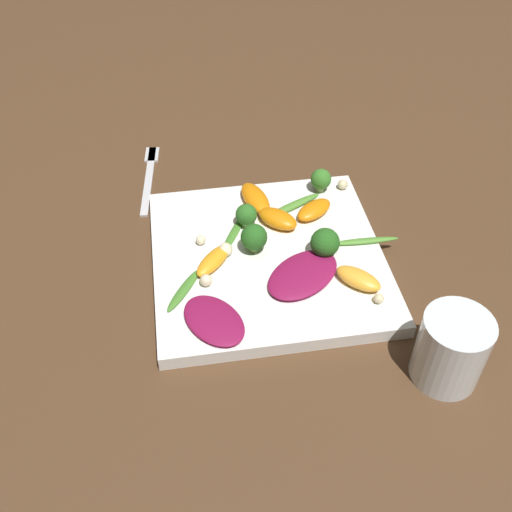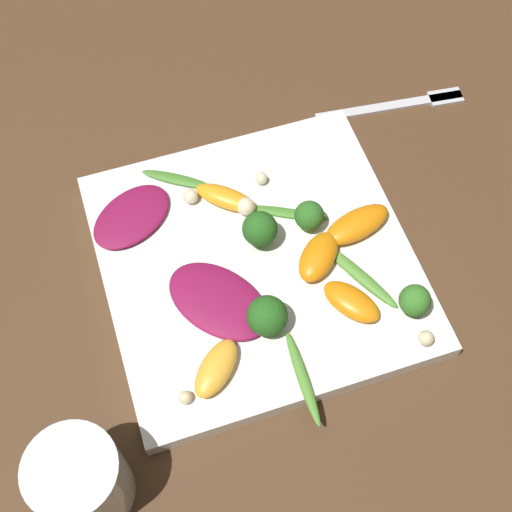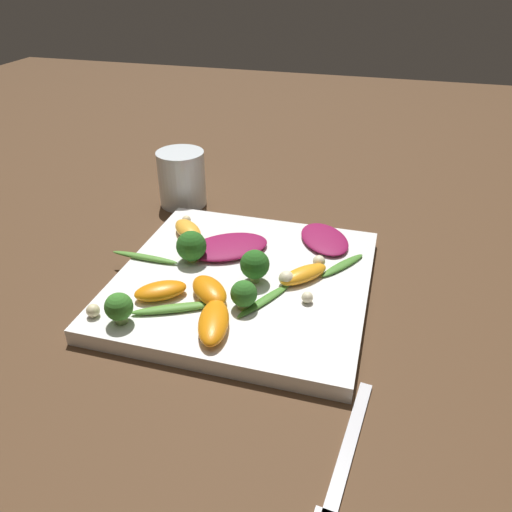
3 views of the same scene
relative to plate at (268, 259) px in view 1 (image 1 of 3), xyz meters
The scene contains 24 objects.
ground_plane 0.01m from the plate, ahead, with size 2.40×2.40×0.00m, color #4C331E.
plate is the anchor object (origin of this frame).
drinking_glass 0.26m from the plate, 39.03° to the left, with size 0.07×0.07×0.09m.
fork 0.27m from the plate, 147.02° to the right, with size 0.17×0.03×0.01m.
radicchio_leaf_0 0.06m from the plate, 35.51° to the left, with size 0.11×0.12×0.01m.
radicchio_leaf_1 0.13m from the plate, 37.73° to the right, with size 0.10×0.09×0.01m.
orange_segment_0 0.06m from the plate, 157.24° to the left, with size 0.06×0.06×0.02m.
orange_segment_1 0.10m from the plate, 131.39° to the left, with size 0.06×0.06×0.02m.
orange_segment_2 0.07m from the plate, 82.44° to the right, with size 0.06×0.06×0.02m.
orange_segment_3 0.10m from the plate, behind, with size 0.08×0.05×0.02m.
orange_segment_4 0.12m from the plate, 54.72° to the left, with size 0.06×0.06×0.02m.
broccoli_floret_0 0.07m from the plate, 162.27° to the right, with size 0.03×0.03×0.03m.
broccoli_floret_1 0.08m from the plate, 79.13° to the left, with size 0.04×0.04×0.04m.
broccoli_floret_2 0.15m from the plate, 140.67° to the left, with size 0.03×0.03×0.03m.
broccoli_floret_3 0.04m from the plate, 116.77° to the right, with size 0.03×0.03×0.04m.
arugula_sprig_0 0.13m from the plate, 87.88° to the left, with size 0.01×0.09×0.01m.
arugula_sprig_1 0.06m from the plate, 139.08° to the right, with size 0.08×0.05×0.00m.
arugula_sprig_2 0.12m from the plate, 65.99° to the right, with size 0.07×0.05×0.01m.
arugula_sprig_3 0.10m from the plate, 149.96° to the left, with size 0.05×0.09×0.01m.
macadamia_nut_0 0.09m from the plate, 63.01° to the right, with size 0.02×0.02×0.02m.
macadamia_nut_1 0.06m from the plate, 96.51° to the right, with size 0.02×0.02×0.02m.
macadamia_nut_2 0.09m from the plate, 111.00° to the right, with size 0.01×0.01×0.01m.
macadamia_nut_3 0.17m from the plate, 132.09° to the left, with size 0.01×0.01×0.01m.
macadamia_nut_4 0.15m from the plate, 48.23° to the left, with size 0.01×0.01×0.01m.
Camera 1 is at (0.54, -0.10, 0.55)m, focal length 42.00 mm.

